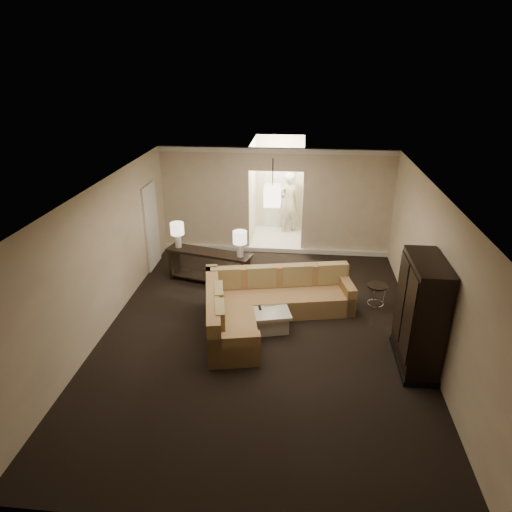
# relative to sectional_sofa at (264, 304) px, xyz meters

# --- Properties ---
(ground) EXTENTS (8.00, 8.00, 0.00)m
(ground) POSITION_rel_sectional_sofa_xyz_m (-0.01, -0.47, -0.36)
(ground) COLOR black
(ground) RESTS_ON ground
(wall_back) EXTENTS (6.00, 0.04, 2.80)m
(wall_back) POSITION_rel_sectional_sofa_xyz_m (-0.01, 3.53, 1.04)
(wall_back) COLOR beige
(wall_back) RESTS_ON ground
(wall_front) EXTENTS (6.00, 0.04, 2.80)m
(wall_front) POSITION_rel_sectional_sofa_xyz_m (-0.01, -4.47, 1.04)
(wall_front) COLOR beige
(wall_front) RESTS_ON ground
(wall_left) EXTENTS (0.04, 8.00, 2.80)m
(wall_left) POSITION_rel_sectional_sofa_xyz_m (-3.01, -0.47, 1.04)
(wall_left) COLOR beige
(wall_left) RESTS_ON ground
(wall_right) EXTENTS (0.04, 8.00, 2.80)m
(wall_right) POSITION_rel_sectional_sofa_xyz_m (2.99, -0.47, 1.04)
(wall_right) COLOR beige
(wall_right) RESTS_ON ground
(ceiling) EXTENTS (6.00, 8.00, 0.02)m
(ceiling) POSITION_rel_sectional_sofa_xyz_m (-0.01, -0.47, 2.44)
(ceiling) COLOR silver
(ceiling) RESTS_ON wall_back
(crown_molding) EXTENTS (6.00, 0.10, 0.12)m
(crown_molding) POSITION_rel_sectional_sofa_xyz_m (-0.01, 3.48, 2.37)
(crown_molding) COLOR white
(crown_molding) RESTS_ON wall_back
(baseboard) EXTENTS (6.00, 0.10, 0.12)m
(baseboard) POSITION_rel_sectional_sofa_xyz_m (-0.01, 3.48, -0.30)
(baseboard) COLOR white
(baseboard) RESTS_ON ground
(side_door) EXTENTS (0.05, 0.90, 2.10)m
(side_door) POSITION_rel_sectional_sofa_xyz_m (-2.98, 2.33, 0.69)
(side_door) COLOR white
(side_door) RESTS_ON ground
(foyer) EXTENTS (1.44, 2.02, 2.80)m
(foyer) POSITION_rel_sectional_sofa_xyz_m (-0.01, 4.87, 0.94)
(foyer) COLOR silver
(foyer) RESTS_ON ground
(sectional_sofa) EXTENTS (3.13, 2.85, 0.90)m
(sectional_sofa) POSITION_rel_sectional_sofa_xyz_m (0.00, 0.00, 0.00)
(sectional_sofa) COLOR brown
(sectional_sofa) RESTS_ON ground
(coffee_table) EXTENTS (1.22, 1.22, 0.42)m
(coffee_table) POSITION_rel_sectional_sofa_xyz_m (-0.03, -0.18, -0.15)
(coffee_table) COLOR beige
(coffee_table) RESTS_ON ground
(console_table) EXTENTS (2.07, 0.96, 0.78)m
(console_table) POSITION_rel_sectional_sofa_xyz_m (-1.41, 1.53, 0.11)
(console_table) COLOR black
(console_table) RESTS_ON ground
(armoire) EXTENTS (0.58, 1.35, 1.94)m
(armoire) POSITION_rel_sectional_sofa_xyz_m (2.68, -1.14, 0.57)
(armoire) COLOR black
(armoire) RESTS_ON ground
(drink_table) EXTENTS (0.42, 0.42, 0.53)m
(drink_table) POSITION_rel_sectional_sofa_xyz_m (2.29, 0.73, 0.02)
(drink_table) COLOR black
(drink_table) RESTS_ON ground
(table_lamp_left) EXTENTS (0.31, 0.31, 0.60)m
(table_lamp_left) POSITION_rel_sectional_sofa_xyz_m (-2.17, 1.73, 0.82)
(table_lamp_left) COLOR silver
(table_lamp_left) RESTS_ON console_table
(table_lamp_right) EXTENTS (0.31, 0.31, 0.60)m
(table_lamp_right) POSITION_rel_sectional_sofa_xyz_m (-0.66, 1.33, 0.82)
(table_lamp_right) COLOR silver
(table_lamp_right) RESTS_ON console_table
(pendant_light) EXTENTS (0.38, 0.38, 1.09)m
(pendant_light) POSITION_rel_sectional_sofa_xyz_m (-0.01, 2.23, 1.60)
(pendant_light) COLOR black
(pendant_light) RESTS_ON ceiling
(person) EXTENTS (0.86, 0.74, 2.00)m
(person) POSITION_rel_sectional_sofa_xyz_m (0.27, 5.13, 0.64)
(person) COLOR beige
(person) RESTS_ON ground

